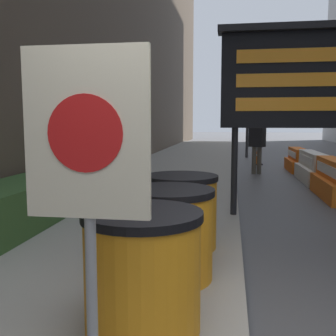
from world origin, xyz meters
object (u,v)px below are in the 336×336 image
Objects in this scene: barrel_drum_middle at (169,233)px; traffic_light_near_curb at (248,99)px; message_board at (297,79)px; barrel_drum_foreground at (143,270)px; jersey_barrier_white at (312,169)px; warning_sign at (87,158)px; jersey_barrier_orange_far at (298,161)px; barrel_drum_back at (181,211)px; pedestrian_worker at (257,141)px; jersey_barrier_orange_near at (335,181)px; traffic_cone_mid at (258,156)px.

barrel_drum_middle is 0.24× the size of traffic_light_near_curb.
barrel_drum_foreground is at bearing -113.32° from message_board.
jersey_barrier_white is 7.52m from traffic_light_near_curb.
barrel_drum_middle is 8.01m from jersey_barrier_white.
traffic_light_near_curb reaches higher than warning_sign.
barrel_drum_back is at bearing -107.27° from jersey_barrier_orange_far.
pedestrian_worker is (-1.40, -0.97, 0.70)m from jersey_barrier_orange_far.
jersey_barrier_orange_near is (2.92, 6.80, -1.07)m from warning_sign.
barrel_drum_middle is at bearing -95.08° from traffic_light_near_curb.
message_board reaches higher than traffic_cone_mid.
traffic_cone_mid is at bearing 82.52° from warning_sign.
warning_sign reaches higher than traffic_cone_mid.
barrel_drum_foreground is 0.49× the size of pedestrian_worker.
traffic_light_near_curb reaches higher than jersey_barrier_white.
barrel_drum_middle is 0.47× the size of jersey_barrier_orange_far.
jersey_barrier_orange_far is (2.81, 10.78, -0.24)m from barrel_drum_foreground.
message_board is 5.33m from jersey_barrier_white.
barrel_drum_middle is at bearing -119.55° from message_board.
barrel_drum_back is 0.47× the size of jersey_barrier_orange_far.
jersey_barrier_white is (1.24, 4.82, -1.90)m from message_board.
jersey_barrier_white reaches higher than traffic_cone_mid.
pedestrian_worker is (-1.40, 3.74, 0.67)m from jersey_barrier_orange_near.
pedestrian_worker is at bearing 81.75° from warning_sign.
traffic_cone_mid is 3.74m from traffic_light_near_curb.
traffic_light_near_curb is at bearing 95.63° from traffic_cone_mid.
barrel_drum_middle is 0.46× the size of warning_sign.
barrel_drum_back is 10.77m from traffic_cone_mid.
warning_sign reaches higher than barrel_drum_middle.
traffic_light_near_curb is at bearing 84.57° from barrel_drum_back.
warning_sign is 10.65m from pedestrian_worker.
jersey_barrier_orange_near is at bearing -81.09° from traffic_light_near_curb.
pedestrian_worker is at bearing 91.45° from message_board.
jersey_barrier_orange_near is 1.13× the size of jersey_barrier_orange_far.
barrel_drum_foreground is 8.91m from jersey_barrier_white.
traffic_cone_mid is at bearing 124.03° from jersey_barrier_orange_far.
barrel_drum_foreground is 1.00× the size of barrel_drum_middle.
jersey_barrier_orange_near is at bearing -79.61° from traffic_cone_mid.
warning_sign is 1.06× the size of pedestrian_worker.
barrel_drum_middle reaches higher than jersey_barrier_orange_far.
message_board is (1.52, 1.75, 1.68)m from barrel_drum_back.
message_board reaches higher than barrel_drum_back.
message_board is 1.74× the size of pedestrian_worker.
barrel_drum_back reaches higher than jersey_barrier_white.
warning_sign reaches higher than jersey_barrier_orange_far.
message_board is 11.85m from traffic_light_near_curb.
pedestrian_worker is at bearing 135.76° from jersey_barrier_white.
barrel_drum_foreground reaches higher than jersey_barrier_orange_near.
traffic_light_near_curb is 2.05× the size of pedestrian_worker.
pedestrian_worker reaches higher than jersey_barrier_white.
barrel_drum_back reaches higher than jersey_barrier_orange_far.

